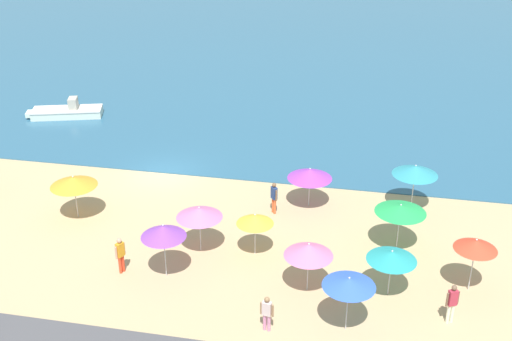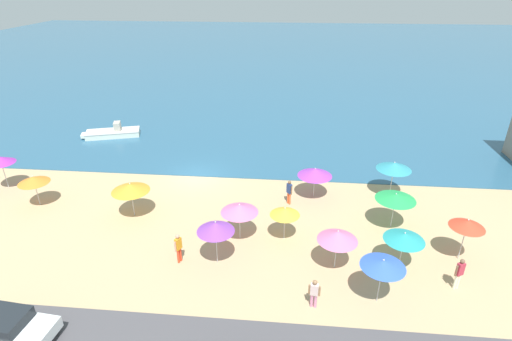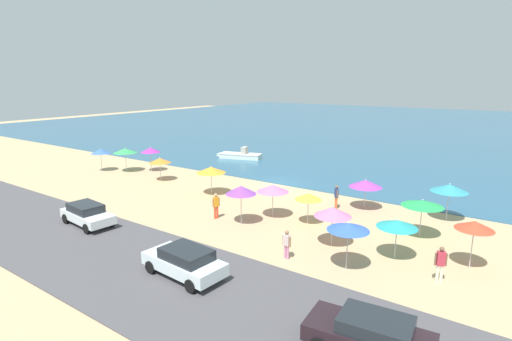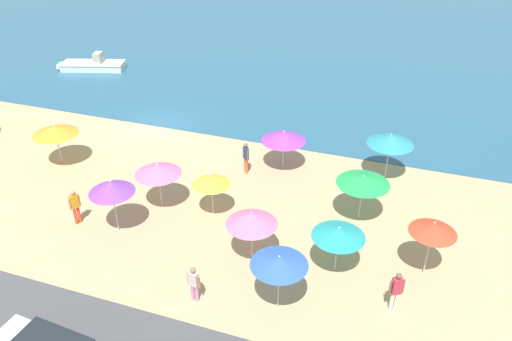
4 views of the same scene
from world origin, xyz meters
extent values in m
plane|color=tan|center=(0.00, 0.00, 0.00)|extent=(160.00, 160.00, 0.00)
cylinder|color=#B2B2B7|center=(13.29, -9.48, 0.90)|extent=(0.05, 0.05, 1.80)
cone|color=teal|center=(13.29, -9.48, 1.96)|extent=(2.13, 2.13, 0.40)
sphere|color=silver|center=(13.29, -9.48, 2.19)|extent=(0.08, 0.08, 0.08)
cylinder|color=#B2B2B7|center=(-2.80, -5.84, 0.94)|extent=(0.05, 0.05, 1.87)
cone|color=gold|center=(-2.80, -5.84, 2.07)|extent=(2.41, 2.41, 0.49)
sphere|color=silver|center=(-2.80, -5.84, 2.35)|extent=(0.08, 0.08, 0.08)
cylinder|color=#B2B2B7|center=(4.41, -7.69, 0.94)|extent=(0.05, 0.05, 1.87)
cone|color=pink|center=(4.41, -7.69, 2.06)|extent=(2.19, 2.19, 0.48)
sphere|color=silver|center=(4.41, -7.69, 2.33)|extent=(0.08, 0.08, 0.08)
cylinder|color=#B2B2B7|center=(11.66, -12.15, 1.07)|extent=(0.05, 0.05, 2.14)
cone|color=blue|center=(11.66, -12.15, 2.26)|extent=(2.10, 2.10, 0.35)
sphere|color=silver|center=(11.66, -12.15, 2.47)|extent=(0.08, 0.08, 0.08)
cylinder|color=#B2B2B7|center=(16.73, -8.48, 1.07)|extent=(0.05, 0.05, 2.14)
cone|color=#EC4128|center=(16.73, -8.48, 2.31)|extent=(1.84, 1.84, 0.43)
sphere|color=silver|center=(16.73, -8.48, 2.55)|extent=(0.08, 0.08, 0.08)
cylinder|color=#B2B2B7|center=(3.46, -10.04, 1.06)|extent=(0.05, 0.05, 2.12)
cone|color=purple|center=(3.46, -10.04, 2.34)|extent=(2.01, 2.01, 0.54)
sphere|color=silver|center=(3.46, -10.04, 2.64)|extent=(0.08, 0.08, 0.08)
cylinder|color=#B2B2B7|center=(7.03, -7.49, 0.86)|extent=(0.05, 0.05, 1.71)
cone|color=yellow|center=(7.03, -7.49, 1.88)|extent=(1.76, 1.76, 0.43)
sphere|color=silver|center=(7.03, -7.49, 2.13)|extent=(0.08, 0.08, 0.08)
cylinder|color=#B2B2B7|center=(8.96, -2.27, 0.85)|extent=(0.05, 0.05, 1.71)
cone|color=purple|center=(8.96, -2.27, 1.92)|extent=(2.40, 2.40, 0.53)
sphere|color=silver|center=(8.96, -2.27, 2.22)|extent=(0.08, 0.08, 0.08)
cylinder|color=#B2B2B7|center=(9.82, -9.85, 0.91)|extent=(0.05, 0.05, 1.82)
cone|color=pink|center=(9.82, -9.85, 2.04)|extent=(2.12, 2.12, 0.54)
sphere|color=silver|center=(9.82, -9.85, 2.34)|extent=(0.08, 0.08, 0.08)
cylinder|color=#B2B2B7|center=(14.41, -1.50, 1.04)|extent=(0.05, 0.05, 2.07)
cone|color=teal|center=(14.41, -1.50, 2.27)|extent=(2.40, 2.40, 0.49)
sphere|color=silver|center=(14.41, -1.50, 2.55)|extent=(0.08, 0.08, 0.08)
cylinder|color=#B2B2B7|center=(13.65, -5.63, 1.01)|extent=(0.05, 0.05, 2.01)
cone|color=green|center=(13.65, -5.63, 2.14)|extent=(2.43, 2.43, 0.36)
sphere|color=silver|center=(13.65, -5.63, 2.35)|extent=(0.08, 0.08, 0.08)
cylinder|color=#E64226|center=(1.43, -10.08, 0.43)|extent=(0.14, 0.14, 0.86)
cylinder|color=#E64226|center=(1.36, -10.24, 0.43)|extent=(0.14, 0.14, 0.86)
cube|color=orange|center=(1.40, -10.16, 1.20)|extent=(0.35, 0.42, 0.68)
sphere|color=tan|center=(1.40, -10.16, 1.67)|extent=(0.22, 0.22, 0.22)
cylinder|color=tan|center=(1.49, -9.94, 1.15)|extent=(0.09, 0.09, 0.61)
cylinder|color=tan|center=(1.30, -10.38, 1.15)|extent=(0.09, 0.09, 0.61)
cylinder|color=pink|center=(8.49, -12.80, 0.38)|extent=(0.14, 0.14, 0.76)
cylinder|color=pink|center=(8.66, -12.84, 0.38)|extent=(0.14, 0.14, 0.76)
cube|color=beige|center=(8.58, -12.82, 1.06)|extent=(0.39, 0.28, 0.60)
sphere|color=#97704C|center=(8.58, -12.82, 1.49)|extent=(0.22, 0.22, 0.22)
cylinder|color=#97704C|center=(8.34, -12.78, 1.01)|extent=(0.09, 0.09, 0.54)
cylinder|color=#97704C|center=(8.81, -12.86, 1.01)|extent=(0.09, 0.09, 0.54)
cylinder|color=#E85F32|center=(7.30, -3.50, 0.43)|extent=(0.14, 0.14, 0.85)
cylinder|color=#E85F32|center=(7.18, -3.36, 0.43)|extent=(0.14, 0.14, 0.85)
cube|color=navy|center=(7.24, -3.43, 1.19)|extent=(0.40, 0.42, 0.68)
sphere|color=brown|center=(7.24, -3.43, 1.66)|extent=(0.22, 0.22, 0.22)
cylinder|color=brown|center=(7.39, -3.62, 1.14)|extent=(0.09, 0.09, 0.61)
cylinder|color=brown|center=(7.09, -3.24, 1.14)|extent=(0.09, 0.09, 0.61)
cylinder|color=#EBEDCA|center=(15.83, -10.86, 0.43)|extent=(0.14, 0.14, 0.87)
cylinder|color=#EBEDCA|center=(15.67, -10.94, 0.43)|extent=(0.14, 0.14, 0.87)
cube|color=#B83043|center=(15.75, -10.90, 1.21)|extent=(0.42, 0.36, 0.69)
sphere|color=brown|center=(15.75, -10.90, 1.69)|extent=(0.22, 0.22, 0.22)
cylinder|color=brown|center=(15.97, -10.79, 1.16)|extent=(0.09, 0.09, 0.62)
cylinder|color=brown|center=(15.54, -11.00, 1.16)|extent=(0.09, 0.09, 0.62)
cube|color=silver|center=(-9.97, 7.60, 0.31)|extent=(5.23, 3.05, 0.51)
cube|color=silver|center=(-12.52, 6.82, 0.36)|extent=(0.70, 1.03, 0.31)
cube|color=silver|center=(-9.97, 7.60, 0.60)|extent=(5.25, 3.13, 0.08)
cube|color=#B2AD9E|center=(-9.49, 7.75, 1.01)|extent=(0.87, 1.14, 0.89)
camera|label=1|loc=(12.11, -32.79, 16.87)|focal=45.00mm
camera|label=2|loc=(7.18, -27.16, 14.21)|focal=28.00mm
camera|label=3|loc=(18.53, -29.87, 9.34)|focal=28.00mm
camera|label=4|loc=(15.22, -25.04, 14.10)|focal=35.00mm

